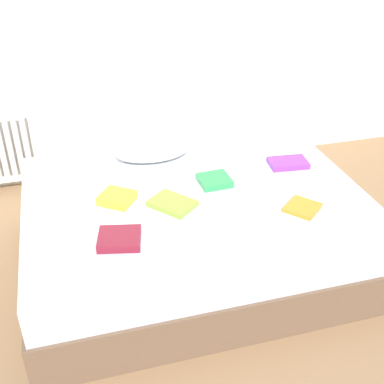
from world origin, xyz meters
TOP-DOWN VIEW (x-y plane):
  - ground_plane at (0.00, 0.00)m, footprint 8.00×8.00m
  - bed at (0.00, 0.00)m, footprint 2.00×1.50m
  - pillow at (-0.14, 0.51)m, footprint 0.50×0.30m
  - textbook_white at (0.14, -0.31)m, footprint 0.19×0.16m
  - textbook_yellow at (-0.45, 0.03)m, footprint 0.24×0.24m
  - textbook_green at (0.15, 0.08)m, footprint 0.19×0.18m
  - textbook_orange at (0.54, -0.32)m, footprint 0.25×0.25m
  - textbook_purple at (0.68, 0.17)m, footprint 0.26×0.18m
  - textbook_maroon at (-0.49, -0.35)m, footprint 0.25×0.23m
  - textbook_lime at (-0.16, -0.09)m, footprint 0.29×0.30m

SIDE VIEW (x-z plane):
  - ground_plane at x=0.00m, z-range 0.00..0.00m
  - bed at x=0.00m, z-range 0.00..0.50m
  - textbook_white at x=0.14m, z-range 0.50..0.52m
  - textbook_orange at x=0.54m, z-range 0.50..0.52m
  - textbook_lime at x=-0.16m, z-range 0.50..0.53m
  - textbook_purple at x=0.68m, z-range 0.50..0.54m
  - textbook_green at x=0.15m, z-range 0.50..0.54m
  - textbook_maroon at x=-0.49m, z-range 0.50..0.54m
  - textbook_yellow at x=-0.45m, z-range 0.50..0.55m
  - pillow at x=-0.14m, z-range 0.50..0.62m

